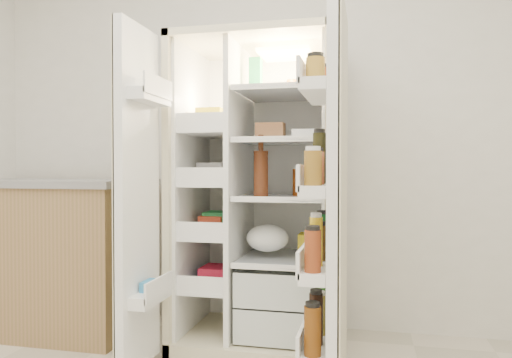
# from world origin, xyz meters

# --- Properties ---
(wall_back) EXTENTS (4.00, 0.02, 2.70)m
(wall_back) POSITION_xyz_m (0.00, 2.00, 1.35)
(wall_back) COLOR white
(wall_back) RESTS_ON floor
(refrigerator) EXTENTS (0.92, 0.70, 1.80)m
(refrigerator) POSITION_xyz_m (0.01, 1.65, 0.74)
(refrigerator) COLOR beige
(refrigerator) RESTS_ON floor
(freezer_door) EXTENTS (0.15, 0.40, 1.72)m
(freezer_door) POSITION_xyz_m (-0.51, 1.05, 0.89)
(freezer_door) COLOR white
(freezer_door) RESTS_ON floor
(fridge_door) EXTENTS (0.17, 0.58, 1.72)m
(fridge_door) POSITION_xyz_m (0.47, 0.96, 0.87)
(fridge_door) COLOR white
(fridge_door) RESTS_ON floor
(kitchen_counter) EXTENTS (1.34, 0.71, 0.97)m
(kitchen_counter) POSITION_xyz_m (-1.45, 1.58, 0.49)
(kitchen_counter) COLOR #9B744D
(kitchen_counter) RESTS_ON floor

